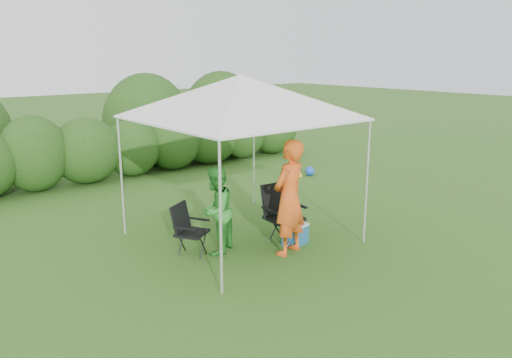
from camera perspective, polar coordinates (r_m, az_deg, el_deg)
ground at (r=8.51m, az=0.43°, el=-7.64°), size 70.00×70.00×0.00m
hedge at (r=13.35m, az=-15.78°, el=3.53°), size 12.66×1.53×1.80m
canopy at (r=8.32m, az=-1.77°, el=9.34°), size 3.10×3.10×2.83m
chair_right at (r=8.52m, az=2.86°, el=-3.53°), size 0.67×0.61×1.01m
chair_left at (r=8.09m, az=-7.86°, el=-5.37°), size 0.65×0.64×0.84m
man at (r=7.94m, az=3.81°, el=-2.16°), size 0.77×0.60×1.87m
woman at (r=8.03m, az=-4.57°, el=-3.61°), size 0.87×0.82×1.43m
cooler at (r=8.55m, az=4.50°, el=-6.30°), size 0.47×0.38×0.35m
bottle at (r=8.47m, az=5.02°, el=-4.45°), size 0.06×0.06×0.23m
lawn_toy at (r=13.30m, az=5.01°, el=0.98°), size 0.62×0.52×0.31m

